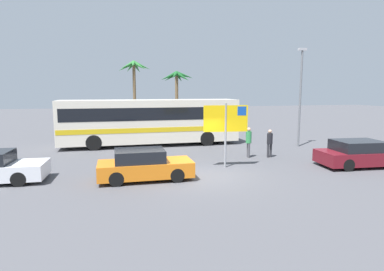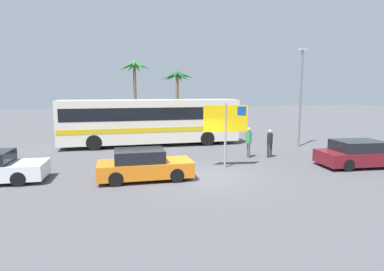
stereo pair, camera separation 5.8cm
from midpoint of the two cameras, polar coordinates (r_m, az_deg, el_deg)
ground at (r=14.56m, az=1.90°, el=-7.26°), size 120.00×120.00×0.00m
bus_front_coach at (r=22.77m, az=-7.45°, el=2.77°), size 12.19×2.68×3.17m
ferry_sign at (r=15.96m, az=6.03°, el=2.55°), size 2.19×0.35×3.20m
car_maroon at (r=18.44m, az=27.54°, el=-2.89°), size 4.47×2.23×1.32m
car_orange at (r=14.07m, az=-8.58°, el=-5.21°), size 4.01×1.71×1.32m
pedestrian_by_bus at (r=18.70m, az=9.88°, el=-0.75°), size 0.32×0.32×1.73m
pedestrian_near_sign at (r=18.98m, az=13.47°, el=-0.98°), size 0.32×0.32×1.61m
lamp_post_left_side at (r=23.12m, az=18.52°, el=7.07°), size 0.56×0.20×6.60m
palm_tree_seaside at (r=35.33m, az=-10.27°, el=10.88°), size 3.48×3.46×6.94m
palm_tree_inland at (r=33.08m, az=-2.75°, el=9.43°), size 3.42×3.16×5.75m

